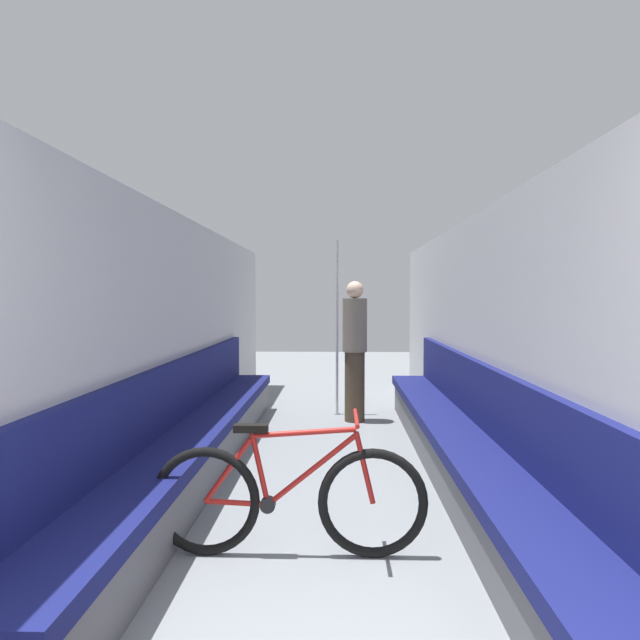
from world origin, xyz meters
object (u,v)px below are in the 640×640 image
(bicycle, at_px, (288,499))
(passenger_standing, at_px, (355,349))
(bench_seat_row_left, at_px, (195,441))
(bench_seat_row_right, at_px, (459,443))
(grab_pole_near, at_px, (337,330))

(bicycle, distance_m, passenger_standing, 3.76)
(bench_seat_row_left, xyz_separation_m, bicycle, (0.92, -1.44, 0.03))
(bench_seat_row_right, relative_size, grab_pole_near, 2.65)
(bench_seat_row_right, height_order, bicycle, bench_seat_row_right)
(bicycle, bearing_deg, grab_pole_near, 96.32)
(bench_seat_row_left, height_order, grab_pole_near, grab_pole_near)
(bench_seat_row_right, xyz_separation_m, grab_pole_near, (-1.03, 2.65, 0.79))
(grab_pole_near, distance_m, passenger_standing, 0.51)
(bench_seat_row_left, distance_m, grab_pole_near, 3.01)
(bench_seat_row_left, bearing_deg, passenger_standing, 57.71)
(grab_pole_near, bearing_deg, bench_seat_row_left, -114.37)
(bench_seat_row_left, relative_size, grab_pole_near, 2.65)
(grab_pole_near, xyz_separation_m, passenger_standing, (0.22, -0.40, -0.21))
(bicycle, bearing_deg, bench_seat_row_right, 58.07)
(bench_seat_row_left, distance_m, passenger_standing, 2.72)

